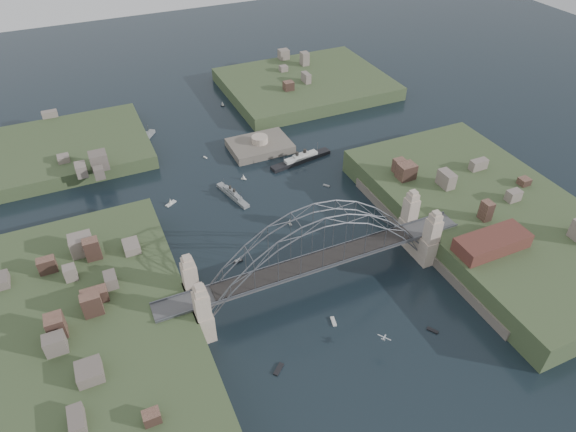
{
  "coord_description": "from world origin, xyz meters",
  "views": [
    {
      "loc": [
        -45.16,
        -82.46,
        97.55
      ],
      "look_at": [
        0.0,
        18.0,
        10.0
      ],
      "focal_mm": 31.62,
      "sensor_mm": 36.0,
      "label": 1
    }
  ],
  "objects_px": {
    "fort_island": "(260,150)",
    "ocean_liner": "(301,159)",
    "naval_cruiser_near": "(233,195)",
    "naval_cruiser_far": "(144,140)",
    "wharf_shed": "(492,243)",
    "bridge": "(318,250)"
  },
  "relations": [
    {
      "from": "bridge",
      "to": "naval_cruiser_far",
      "type": "relative_size",
      "value": 5.97
    },
    {
      "from": "fort_island",
      "to": "naval_cruiser_far",
      "type": "height_order",
      "value": "fort_island"
    },
    {
      "from": "wharf_shed",
      "to": "naval_cruiser_far",
      "type": "relative_size",
      "value": 1.42
    },
    {
      "from": "naval_cruiser_near",
      "to": "fort_island",
      "type": "bearing_deg",
      "value": 51.4
    },
    {
      "from": "naval_cruiser_near",
      "to": "ocean_liner",
      "type": "height_order",
      "value": "ocean_liner"
    },
    {
      "from": "bridge",
      "to": "wharf_shed",
      "type": "relative_size",
      "value": 4.2
    },
    {
      "from": "naval_cruiser_near",
      "to": "naval_cruiser_far",
      "type": "distance_m",
      "value": 50.69
    },
    {
      "from": "naval_cruiser_far",
      "to": "ocean_liner",
      "type": "xyz_separation_m",
      "value": [
        48.43,
        -36.73,
        0.08
      ]
    },
    {
      "from": "bridge",
      "to": "wharf_shed",
      "type": "bearing_deg",
      "value": -17.65
    },
    {
      "from": "wharf_shed",
      "to": "ocean_liner",
      "type": "bearing_deg",
      "value": 107.18
    },
    {
      "from": "naval_cruiser_near",
      "to": "naval_cruiser_far",
      "type": "relative_size",
      "value": 1.16
    },
    {
      "from": "fort_island",
      "to": "naval_cruiser_near",
      "type": "relative_size",
      "value": 1.35
    },
    {
      "from": "naval_cruiser_near",
      "to": "naval_cruiser_far",
      "type": "bearing_deg",
      "value": 112.1
    },
    {
      "from": "wharf_shed",
      "to": "naval_cruiser_near",
      "type": "distance_m",
      "value": 79.41
    },
    {
      "from": "fort_island",
      "to": "wharf_shed",
      "type": "xyz_separation_m",
      "value": [
        32.0,
        -84.0,
        10.34
      ]
    },
    {
      "from": "fort_island",
      "to": "naval_cruiser_far",
      "type": "relative_size",
      "value": 1.56
    },
    {
      "from": "wharf_shed",
      "to": "ocean_liner",
      "type": "distance_m",
      "value": 74.16
    },
    {
      "from": "fort_island",
      "to": "naval_cruiser_near",
      "type": "height_order",
      "value": "fort_island"
    },
    {
      "from": "fort_island",
      "to": "ocean_liner",
      "type": "bearing_deg",
      "value": -53.13
    },
    {
      "from": "ocean_liner",
      "to": "wharf_shed",
      "type": "bearing_deg",
      "value": -72.82
    },
    {
      "from": "wharf_shed",
      "to": "bridge",
      "type": "bearing_deg",
      "value": 162.35
    },
    {
      "from": "bridge",
      "to": "ocean_liner",
      "type": "xyz_separation_m",
      "value": [
        22.26,
        56.32,
        -11.41
      ]
    }
  ]
}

